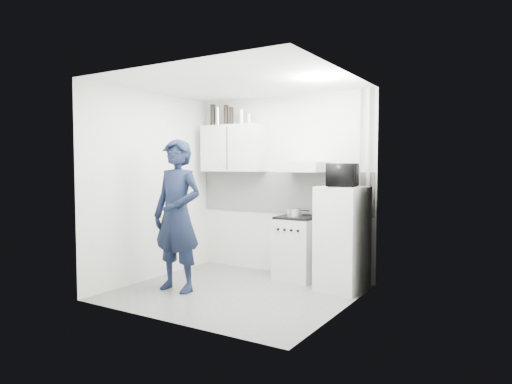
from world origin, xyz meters
The scene contains 23 objects.
floor centered at (0.00, 0.00, 0.00)m, with size 2.80×2.80×0.00m, color slate.
ceiling centered at (0.00, 0.00, 2.60)m, with size 2.80×2.80×0.00m, color white.
wall_back centered at (0.00, 1.25, 1.30)m, with size 2.80×2.80×0.00m, color silver.
wall_left centered at (-1.40, 0.00, 1.30)m, with size 2.60×2.60×0.00m, color silver.
wall_right centered at (1.40, 0.00, 1.30)m, with size 2.60×2.60×0.00m, color silver.
person centered at (-0.68, -0.30, 0.96)m, with size 0.70×0.46×1.92m, color black.
stove centered at (0.36, 1.00, 0.43)m, with size 0.53×0.53×0.85m, color silver.
fridge centered at (1.10, 0.79, 0.66)m, with size 0.55×0.55×1.33m, color white.
stove_top centered at (0.36, 1.00, 0.87)m, with size 0.51×0.51×0.03m, color black.
saucepan centered at (0.35, 0.94, 0.94)m, with size 0.20×0.20×0.11m, color silver.
microwave centered at (1.10, 0.79, 1.47)m, with size 0.36×0.53×0.29m, color black.
bottle_a centered at (-1.14, 1.07, 2.37)m, with size 0.08×0.08×0.33m, color black.
bottle_b centered at (-1.05, 1.07, 2.34)m, with size 0.07×0.07×0.29m, color silver.
bottle_c centered at (-0.89, 1.07, 2.35)m, with size 0.07×0.07×0.31m, color black.
bottle_d centered at (-0.79, 1.07, 2.34)m, with size 0.06×0.06×0.28m, color black.
canister_a centered at (-0.61, 1.07, 2.31)m, with size 0.09×0.09×0.22m, color silver.
canister_b centered at (-0.48, 1.07, 2.27)m, with size 0.08×0.08×0.14m, color silver.
upper_cabinet centered at (-0.75, 1.07, 1.85)m, with size 1.00×0.35×0.70m, color white.
range_hood centered at (0.45, 1.00, 1.57)m, with size 0.60×0.50×0.14m, color silver.
backsplash centered at (0.00, 1.24, 1.20)m, with size 2.74×0.03×0.60m, color white.
pipe_a centered at (1.30, 1.17, 1.30)m, with size 0.05×0.05×2.60m, color silver.
pipe_b centered at (1.18, 1.17, 1.30)m, with size 0.04×0.04×2.60m, color silver.
ceiling_spot_fixture centered at (1.00, 0.20, 2.57)m, with size 0.10×0.10×0.02m, color white.
Camera 1 is at (3.16, -4.66, 1.59)m, focal length 32.00 mm.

